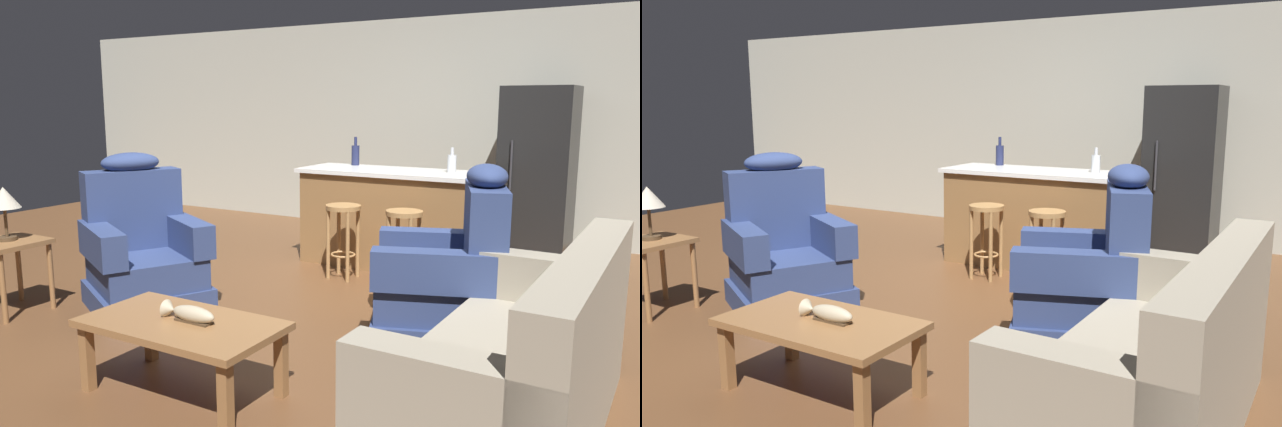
# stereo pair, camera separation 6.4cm
# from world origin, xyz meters

# --- Properties ---
(ground_plane) EXTENTS (12.00, 12.00, 0.00)m
(ground_plane) POSITION_xyz_m (0.00, 0.00, 0.00)
(ground_plane) COLOR brown
(back_wall) EXTENTS (12.00, 0.05, 2.60)m
(back_wall) POSITION_xyz_m (0.00, 3.12, 1.30)
(back_wall) COLOR #B2B2A3
(back_wall) RESTS_ON ground_plane
(coffee_table) EXTENTS (1.10, 0.60, 0.42)m
(coffee_table) POSITION_xyz_m (0.14, -1.77, 0.36)
(coffee_table) COLOR olive
(coffee_table) RESTS_ON ground_plane
(fish_figurine) EXTENTS (0.34, 0.10, 0.10)m
(fish_figurine) POSITION_xyz_m (0.17, -1.75, 0.46)
(fish_figurine) COLOR #4C3823
(fish_figurine) RESTS_ON coffee_table
(couch) EXTENTS (0.87, 1.92, 0.94)m
(couch) POSITION_xyz_m (1.85, -1.27, 0.34)
(couch) COLOR #9E937F
(couch) RESTS_ON ground_plane
(recliner_near_lamp) EXTENTS (1.14, 1.14, 1.20)m
(recliner_near_lamp) POSITION_xyz_m (-1.21, -0.74, 0.42)
(recliner_near_lamp) COLOR navy
(recliner_near_lamp) RESTS_ON ground_plane
(recliner_near_island) EXTENTS (1.07, 1.07, 1.20)m
(recliner_near_island) POSITION_xyz_m (1.12, -0.21, 0.42)
(recliner_near_island) COLOR navy
(recliner_near_island) RESTS_ON ground_plane
(end_table) EXTENTS (0.48, 0.48, 0.56)m
(end_table) POSITION_xyz_m (-1.95, -1.39, 0.46)
(end_table) COLOR olive
(end_table) RESTS_ON ground_plane
(table_lamp) EXTENTS (0.24, 0.24, 0.41)m
(table_lamp) POSITION_xyz_m (-1.97, -1.39, 0.87)
(table_lamp) COLOR #4C3823
(table_lamp) RESTS_ON end_table
(kitchen_island) EXTENTS (1.80, 0.70, 0.95)m
(kitchen_island) POSITION_xyz_m (0.00, 1.35, 0.48)
(kitchen_island) COLOR olive
(kitchen_island) RESTS_ON ground_plane
(bar_stool_left) EXTENTS (0.32, 0.32, 0.68)m
(bar_stool_left) POSITION_xyz_m (-0.19, 0.72, 0.47)
(bar_stool_left) COLOR #A87A47
(bar_stool_left) RESTS_ON ground_plane
(bar_stool_right) EXTENTS (0.32, 0.32, 0.68)m
(bar_stool_right) POSITION_xyz_m (0.40, 0.72, 0.47)
(bar_stool_right) COLOR #A87A47
(bar_stool_right) RESTS_ON ground_plane
(refrigerator) EXTENTS (0.70, 0.69, 1.76)m
(refrigerator) POSITION_xyz_m (1.12, 2.55, 0.88)
(refrigerator) COLOR black
(refrigerator) RESTS_ON ground_plane
(bottle_tall_green) EXTENTS (0.08, 0.08, 0.23)m
(bottle_tall_green) POSITION_xyz_m (0.57, 1.44, 1.04)
(bottle_tall_green) COLOR silver
(bottle_tall_green) RESTS_ON kitchen_island
(bottle_short_amber) EXTENTS (0.08, 0.08, 0.29)m
(bottle_short_amber) POSITION_xyz_m (-0.52, 1.59, 1.06)
(bottle_short_amber) COLOR #23284C
(bottle_short_amber) RESTS_ON kitchen_island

